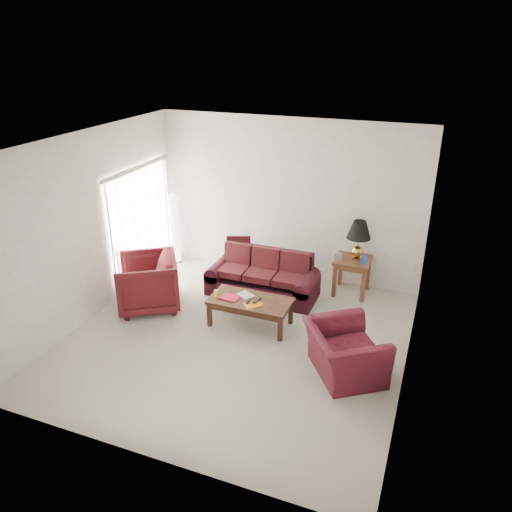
{
  "coord_description": "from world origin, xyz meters",
  "views": [
    {
      "loc": [
        2.64,
        -5.94,
        4.3
      ],
      "look_at": [
        0.0,
        0.85,
        1.05
      ],
      "focal_mm": 35.0,
      "sensor_mm": 36.0,
      "label": 1
    }
  ],
  "objects_px": {
    "armchair_left": "(147,283)",
    "coffee_table": "(250,312)",
    "armchair_right": "(345,352)",
    "end_table": "(352,276)",
    "sofa": "(262,275)",
    "floor_lamp": "(174,229)"
  },
  "relations": [
    {
      "from": "sofa",
      "to": "armchair_right",
      "type": "bearing_deg",
      "value": -40.29
    },
    {
      "from": "armchair_right",
      "to": "sofa",
      "type": "bearing_deg",
      "value": 12.3
    },
    {
      "from": "sofa",
      "to": "end_table",
      "type": "height_order",
      "value": "sofa"
    },
    {
      "from": "end_table",
      "to": "armchair_left",
      "type": "height_order",
      "value": "armchair_left"
    },
    {
      "from": "armchair_left",
      "to": "armchair_right",
      "type": "height_order",
      "value": "armchair_left"
    },
    {
      "from": "sofa",
      "to": "armchair_right",
      "type": "distance_m",
      "value": 2.51
    },
    {
      "from": "armchair_left",
      "to": "armchair_right",
      "type": "relative_size",
      "value": 0.96
    },
    {
      "from": "armchair_right",
      "to": "end_table",
      "type": "bearing_deg",
      "value": -25.79
    },
    {
      "from": "armchair_left",
      "to": "coffee_table",
      "type": "bearing_deg",
      "value": 59.44
    },
    {
      "from": "armchair_left",
      "to": "coffee_table",
      "type": "relative_size",
      "value": 0.78
    },
    {
      "from": "end_table",
      "to": "armchair_left",
      "type": "distance_m",
      "value": 3.59
    },
    {
      "from": "armchair_left",
      "to": "coffee_table",
      "type": "distance_m",
      "value": 1.86
    },
    {
      "from": "sofa",
      "to": "coffee_table",
      "type": "bearing_deg",
      "value": -77.68
    },
    {
      "from": "armchair_right",
      "to": "floor_lamp",
      "type": "bearing_deg",
      "value": 23.99
    },
    {
      "from": "armchair_left",
      "to": "floor_lamp",
      "type": "bearing_deg",
      "value": 161.88
    },
    {
      "from": "floor_lamp",
      "to": "armchair_right",
      "type": "bearing_deg",
      "value": -31.19
    },
    {
      "from": "armchair_right",
      "to": "coffee_table",
      "type": "distance_m",
      "value": 1.81
    },
    {
      "from": "armchair_right",
      "to": "coffee_table",
      "type": "bearing_deg",
      "value": 32.34
    },
    {
      "from": "end_table",
      "to": "floor_lamp",
      "type": "bearing_deg",
      "value": 179.09
    },
    {
      "from": "floor_lamp",
      "to": "coffee_table",
      "type": "distance_m",
      "value": 2.95
    },
    {
      "from": "sofa",
      "to": "end_table",
      "type": "distance_m",
      "value": 1.6
    },
    {
      "from": "sofa",
      "to": "end_table",
      "type": "bearing_deg",
      "value": 26.97
    }
  ]
}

